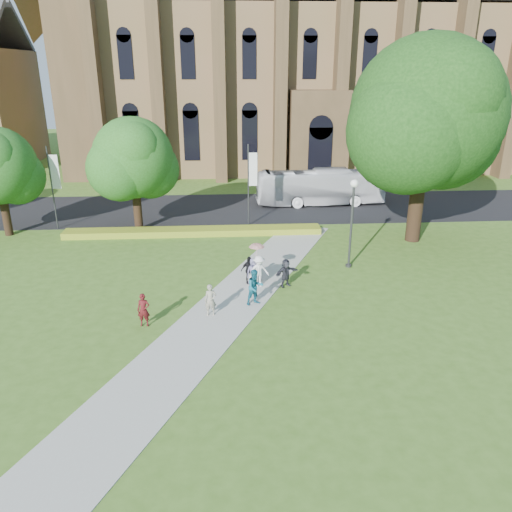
{
  "coord_description": "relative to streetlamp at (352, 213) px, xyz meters",
  "views": [
    {
      "loc": [
        0.21,
        -20.57,
        11.09
      ],
      "look_at": [
        1.85,
        4.42,
        1.6
      ],
      "focal_mm": 35.0,
      "sensor_mm": 36.0,
      "label": 1
    }
  ],
  "objects": [
    {
      "name": "pedestrian_1",
      "position": [
        -5.86,
        -4.71,
        -2.34
      ],
      "size": [
        1.09,
        0.99,
        1.84
      ],
      "primitive_type": "imported",
      "rotation": [
        0.0,
        0.0,
        0.41
      ],
      "color": "#175D73",
      "rests_on": "footpath"
    },
    {
      "name": "cathedral",
      "position": [
        2.5,
        33.23,
        9.69
      ],
      "size": [
        52.6,
        18.25,
        28.0
      ],
      "color": "brown",
      "rests_on": "ground"
    },
    {
      "name": "pedestrian_4",
      "position": [
        -5.81,
        -2.34,
        -2.49
      ],
      "size": [
        0.86,
        0.68,
        1.53
      ],
      "primitive_type": "imported",
      "rotation": [
        0.0,
        0.0,
        0.29
      ],
      "color": "slate",
      "rests_on": "footpath"
    },
    {
      "name": "parasol",
      "position": [
        -5.63,
        -2.24,
        -1.37
      ],
      "size": [
        1.05,
        1.05,
        0.71
      ],
      "primitive_type": "imported",
      "rotation": [
        0.0,
        0.0,
        -0.36
      ],
      "color": "#C98E8E",
      "rests_on": "pedestrian_4"
    },
    {
      "name": "pedestrian_0",
      "position": [
        -11.04,
        -6.57,
        -2.47
      ],
      "size": [
        0.59,
        0.41,
        1.56
      ],
      "primitive_type": "imported",
      "rotation": [
        0.0,
        0.0,
        -0.06
      ],
      "color": "#4E1114",
      "rests_on": "footpath"
    },
    {
      "name": "pedestrian_5",
      "position": [
        -4.09,
        -2.65,
        -2.48
      ],
      "size": [
        1.48,
        1.11,
        1.55
      ],
      "primitive_type": "imported",
      "rotation": [
        0.0,
        0.0,
        0.52
      ],
      "color": "#282830",
      "rests_on": "footpath"
    },
    {
      "name": "pedestrian_2",
      "position": [
        -5.52,
        -2.56,
        -2.39
      ],
      "size": [
        1.27,
        0.96,
        1.74
      ],
      "primitive_type": "imported",
      "rotation": [
        0.0,
        0.0,
        0.31
      ],
      "color": "silver",
      "rests_on": "footpath"
    },
    {
      "name": "pedestrian_3",
      "position": [
        -6.04,
        -2.09,
        -2.48
      ],
      "size": [
        0.98,
        0.64,
        1.54
      ],
      "primitive_type": "imported",
      "rotation": [
        0.0,
        0.0,
        0.32
      ],
      "color": "black",
      "rests_on": "footpath"
    },
    {
      "name": "streetlamp",
      "position": [
        0.0,
        0.0,
        0.0
      ],
      "size": [
        0.44,
        0.44,
        5.24
      ],
      "color": "#38383D",
      "rests_on": "ground"
    },
    {
      "name": "ground",
      "position": [
        -7.5,
        -6.5,
        -3.3
      ],
      "size": [
        160.0,
        160.0,
        0.0
      ],
      "primitive_type": "plane",
      "color": "#3F641E",
      "rests_on": "ground"
    },
    {
      "name": "road",
      "position": [
        -7.5,
        13.5,
        -3.29
      ],
      "size": [
        160.0,
        10.0,
        0.02
      ],
      "primitive_type": "cube",
      "color": "black",
      "rests_on": "ground"
    },
    {
      "name": "banner_pole_0",
      "position": [
        -5.39,
        8.7,
        0.09
      ],
      "size": [
        0.7,
        0.1,
        6.0
      ],
      "color": "#38383D",
      "rests_on": "ground"
    },
    {
      "name": "banner_pole_1",
      "position": [
        -19.39,
        8.7,
        0.09
      ],
      "size": [
        0.7,
        0.1,
        6.0
      ],
      "color": "#38383D",
      "rests_on": "ground"
    },
    {
      "name": "tour_coach",
      "position": [
        0.89,
        14.33,
        -1.77
      ],
      "size": [
        10.92,
        2.95,
        3.02
      ],
      "primitive_type": "imported",
      "rotation": [
        0.0,
        0.0,
        1.61
      ],
      "color": "white",
      "rests_on": "road"
    },
    {
      "name": "pedestrian_6",
      "position": [
        -8.04,
        -5.73,
        -2.48
      ],
      "size": [
        0.58,
        0.39,
        1.55
      ],
      "primitive_type": "imported",
      "rotation": [
        0.0,
        0.0,
        0.04
      ],
      "color": "gray",
      "rests_on": "footpath"
    },
    {
      "name": "street_tree_1",
      "position": [
        -13.5,
        8.0,
        1.93
      ],
      "size": [
        5.6,
        5.6,
        8.05
      ],
      "color": "#332114",
      "rests_on": "ground"
    },
    {
      "name": "large_tree",
      "position": [
        5.5,
        4.5,
        5.07
      ],
      "size": [
        9.6,
        9.6,
        13.2
      ],
      "color": "#332114",
      "rests_on": "ground"
    },
    {
      "name": "footpath",
      "position": [
        -7.5,
        -5.5,
        -3.28
      ],
      "size": [
        15.58,
        28.54,
        0.04
      ],
      "primitive_type": "cube",
      "rotation": [
        0.0,
        0.0,
        -0.44
      ],
      "color": "#B2B2A8",
      "rests_on": "ground"
    },
    {
      "name": "flower_hedge",
      "position": [
        -9.5,
        6.7,
        -3.07
      ],
      "size": [
        18.0,
        1.4,
        0.45
      ],
      "primitive_type": "cube",
      "color": "gold",
      "rests_on": "ground"
    }
  ]
}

